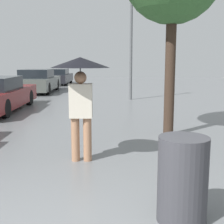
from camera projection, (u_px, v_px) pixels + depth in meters
The scene contains 5 objects.
pedestrian at pixel (80, 80), 5.19m from camera, with size 0.98×0.98×1.78m.
parked_car_third at pixel (38, 81), 16.97m from camera, with size 1.79×4.35×1.25m.
parked_car_farthest at pixel (57, 77), 22.73m from camera, with size 1.84×4.32×1.11m.
street_lamp at pixel (131, 30), 13.32m from camera, with size 0.32×0.32×4.71m.
trash_bin at pixel (183, 179), 3.33m from camera, with size 0.54×0.54×0.93m.
Camera 1 is at (0.58, -2.19, 1.72)m, focal length 50.00 mm.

